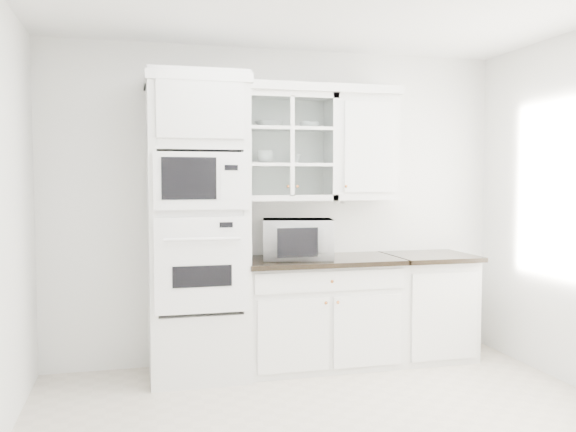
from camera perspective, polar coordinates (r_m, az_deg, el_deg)
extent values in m
cube|color=white|center=(5.31, -0.79, 0.99)|extent=(4.00, 0.02, 2.70)
cube|color=silver|center=(4.88, -8.51, -1.03)|extent=(0.76, 0.65, 2.40)
cube|color=white|center=(4.58, -8.05, -4.59)|extent=(0.70, 0.03, 0.72)
cube|color=black|center=(4.58, -8.02, -5.61)|extent=(0.44, 0.01, 0.16)
cube|color=white|center=(4.54, -8.12, 3.25)|extent=(0.70, 0.03, 0.43)
cube|color=black|center=(4.51, -9.24, 3.49)|extent=(0.40, 0.01, 0.31)
cube|color=silver|center=(5.23, 3.00, -9.13)|extent=(1.30, 0.60, 0.88)
cube|color=black|center=(5.11, 3.13, -4.18)|extent=(1.32, 0.67, 0.04)
cube|color=silver|center=(5.60, 12.92, -8.36)|extent=(0.70, 0.60, 0.88)
cube|color=black|center=(5.49, 13.15, -3.73)|extent=(0.72, 0.67, 0.04)
cube|color=silver|center=(5.17, -0.07, 6.46)|extent=(0.80, 0.33, 0.90)
cube|color=silver|center=(5.16, -0.07, 4.80)|extent=(0.74, 0.29, 0.02)
cube|color=silver|center=(5.18, -0.07, 8.12)|extent=(0.74, 0.29, 0.02)
cube|color=silver|center=(5.38, 6.97, 6.32)|extent=(0.55, 0.33, 0.90)
cube|color=white|center=(5.17, -1.15, 11.87)|extent=(2.14, 0.38, 0.07)
imported|color=white|center=(5.06, 0.89, -2.14)|extent=(0.66, 0.58, 0.33)
imported|color=white|center=(5.16, -1.77, 8.56)|extent=(0.25, 0.25, 0.06)
imported|color=white|center=(5.22, 1.98, 8.48)|extent=(0.19, 0.19, 0.05)
imported|color=white|center=(5.13, -2.18, 5.53)|extent=(0.15, 0.15, 0.11)
imported|color=white|center=(5.19, 0.72, 5.36)|extent=(0.11, 0.11, 0.08)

